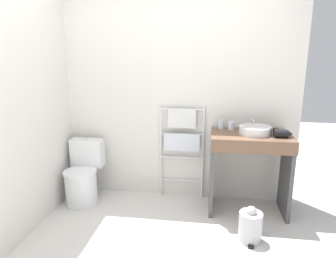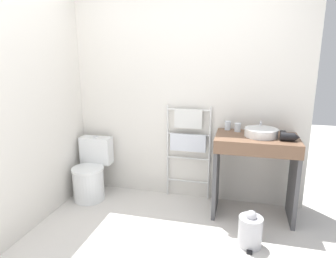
% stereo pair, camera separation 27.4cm
% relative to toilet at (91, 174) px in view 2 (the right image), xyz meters
% --- Properties ---
extents(wall_back, '(2.83, 0.12, 2.49)m').
position_rel_toilet_xyz_m(wall_back, '(1.05, 0.38, 0.95)').
color(wall_back, silver).
rests_on(wall_back, ground_plane).
extents(wall_side, '(0.12, 2.13, 2.49)m').
position_rel_toilet_xyz_m(wall_side, '(-0.30, -0.40, 0.95)').
color(wall_side, silver).
rests_on(wall_side, ground_plane).
extents(toilet, '(0.39, 0.51, 0.73)m').
position_rel_toilet_xyz_m(toilet, '(0.00, 0.00, 0.00)').
color(toilet, white).
rests_on(toilet, ground_plane).
extents(towel_radiator, '(0.53, 0.06, 1.13)m').
position_rel_toilet_xyz_m(towel_radiator, '(1.14, 0.27, 0.47)').
color(towel_radiator, silver).
rests_on(towel_radiator, ground_plane).
extents(vanity_counter, '(0.83, 0.54, 0.89)m').
position_rel_toilet_xyz_m(vanity_counter, '(1.90, 0.03, 0.29)').
color(vanity_counter, brown).
rests_on(vanity_counter, ground_plane).
extents(sink_basin, '(0.33, 0.33, 0.08)m').
position_rel_toilet_xyz_m(sink_basin, '(1.93, 0.05, 0.63)').
color(sink_basin, white).
rests_on(sink_basin, vanity_counter).
extents(faucet, '(0.02, 0.10, 0.12)m').
position_rel_toilet_xyz_m(faucet, '(1.93, 0.22, 0.67)').
color(faucet, silver).
rests_on(faucet, vanity_counter).
extents(cup_near_wall, '(0.07, 0.07, 0.10)m').
position_rel_toilet_xyz_m(cup_near_wall, '(1.59, 0.24, 0.64)').
color(cup_near_wall, silver).
rests_on(cup_near_wall, vanity_counter).
extents(cup_near_edge, '(0.07, 0.07, 0.09)m').
position_rel_toilet_xyz_m(cup_near_edge, '(1.70, 0.19, 0.64)').
color(cup_near_edge, silver).
rests_on(cup_near_edge, vanity_counter).
extents(hair_dryer, '(0.18, 0.18, 0.08)m').
position_rel_toilet_xyz_m(hair_dryer, '(2.18, -0.05, 0.63)').
color(hair_dryer, black).
rests_on(hair_dryer, vanity_counter).
extents(trash_bin, '(0.22, 0.25, 0.35)m').
position_rel_toilet_xyz_m(trash_bin, '(1.87, -0.53, -0.15)').
color(trash_bin, '#B7B7BC').
rests_on(trash_bin, ground_plane).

